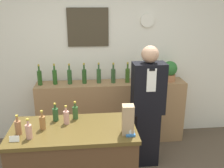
# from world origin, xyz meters

# --- Properties ---
(back_wall) EXTENTS (5.20, 0.09, 2.70)m
(back_wall) POSITION_xyz_m (-0.00, 2.00, 1.36)
(back_wall) COLOR silver
(back_wall) RESTS_ON ground_plane
(back_shelf) EXTENTS (2.29, 0.36, 0.98)m
(back_shelf) POSITION_xyz_m (0.14, 1.76, 0.49)
(back_shelf) COLOR #9E754C
(back_shelf) RESTS_ON ground_plane
(display_counter) EXTENTS (1.29, 0.66, 0.92)m
(display_counter) POSITION_xyz_m (-0.38, 0.47, 0.46)
(display_counter) COLOR #4C331E
(display_counter) RESTS_ON ground_plane
(shopkeeper) EXTENTS (0.42, 0.26, 1.65)m
(shopkeeper) POSITION_xyz_m (0.56, 1.11, 0.82)
(shopkeeper) COLOR black
(shopkeeper) RESTS_ON ground_plane
(potted_plant) EXTENTS (0.23, 0.23, 0.32)m
(potted_plant) POSITION_xyz_m (1.05, 1.74, 1.15)
(potted_plant) COLOR #B27047
(potted_plant) RESTS_ON back_shelf
(paper_bag) EXTENTS (0.12, 0.11, 0.30)m
(paper_bag) POSITION_xyz_m (0.16, 0.30, 1.07)
(paper_bag) COLOR tan
(paper_bag) RESTS_ON display_counter
(tape_dispenser) EXTENTS (0.09, 0.06, 0.07)m
(tape_dispenser) POSITION_xyz_m (0.18, 0.26, 0.95)
(tape_dispenser) COLOR #2D66A8
(tape_dispenser) RESTS_ON display_counter
(price_card_left) EXTENTS (0.09, 0.02, 0.06)m
(price_card_left) POSITION_xyz_m (-0.91, 0.26, 0.95)
(price_card_left) COLOR white
(price_card_left) RESTS_ON display_counter
(counter_bottle_0) EXTENTS (0.06, 0.06, 0.21)m
(counter_bottle_0) POSITION_xyz_m (-0.91, 0.40, 1.00)
(counter_bottle_0) COLOR #9B6542
(counter_bottle_0) RESTS_ON display_counter
(counter_bottle_1) EXTENTS (0.06, 0.06, 0.21)m
(counter_bottle_1) POSITION_xyz_m (-0.79, 0.31, 1.00)
(counter_bottle_1) COLOR tan
(counter_bottle_1) RESTS_ON display_counter
(counter_bottle_2) EXTENTS (0.06, 0.06, 0.21)m
(counter_bottle_2) POSITION_xyz_m (-0.69, 0.48, 1.00)
(counter_bottle_2) COLOR #956435
(counter_bottle_2) RESTS_ON display_counter
(counter_bottle_3) EXTENTS (0.06, 0.06, 0.21)m
(counter_bottle_3) POSITION_xyz_m (-0.58, 0.66, 1.00)
(counter_bottle_3) COLOR #274E28
(counter_bottle_3) RESTS_ON display_counter
(counter_bottle_4) EXTENTS (0.06, 0.06, 0.21)m
(counter_bottle_4) POSITION_xyz_m (-0.45, 0.58, 1.00)
(counter_bottle_4) COLOR tan
(counter_bottle_4) RESTS_ON display_counter
(counter_bottle_5) EXTENTS (0.06, 0.06, 0.21)m
(counter_bottle_5) POSITION_xyz_m (-0.36, 0.69, 1.00)
(counter_bottle_5) COLOR #2E5128
(counter_bottle_5) RESTS_ON display_counter
(shelf_bottle_0) EXTENTS (0.07, 0.07, 0.31)m
(shelf_bottle_0) POSITION_xyz_m (-0.92, 1.75, 1.10)
(shelf_bottle_0) COLOR #27501C
(shelf_bottle_0) RESTS_ON back_shelf
(shelf_bottle_1) EXTENTS (0.07, 0.07, 0.31)m
(shelf_bottle_1) POSITION_xyz_m (-0.70, 1.77, 1.10)
(shelf_bottle_1) COLOR #27571E
(shelf_bottle_1) RESTS_ON back_shelf
(shelf_bottle_2) EXTENTS (0.07, 0.07, 0.31)m
(shelf_bottle_2) POSITION_xyz_m (-0.48, 1.75, 1.10)
(shelf_bottle_2) COLOR #2B5327
(shelf_bottle_2) RESTS_ON back_shelf
(shelf_bottle_3) EXTENTS (0.07, 0.07, 0.31)m
(shelf_bottle_3) POSITION_xyz_m (-0.26, 1.76, 1.10)
(shelf_bottle_3) COLOR #264C1F
(shelf_bottle_3) RESTS_ON back_shelf
(shelf_bottle_4) EXTENTS (0.07, 0.07, 0.31)m
(shelf_bottle_4) POSITION_xyz_m (-0.05, 1.76, 1.10)
(shelf_bottle_4) COLOR #2E542A
(shelf_bottle_4) RESTS_ON back_shelf
(shelf_bottle_5) EXTENTS (0.07, 0.07, 0.31)m
(shelf_bottle_5) POSITION_xyz_m (0.17, 1.74, 1.10)
(shelf_bottle_5) COLOR #2B4A27
(shelf_bottle_5) RESTS_ON back_shelf
(shelf_bottle_6) EXTENTS (0.07, 0.07, 0.31)m
(shelf_bottle_6) POSITION_xyz_m (0.39, 1.74, 1.10)
(shelf_bottle_6) COLOR #35581E
(shelf_bottle_6) RESTS_ON back_shelf
(shelf_bottle_7) EXTENTS (0.07, 0.07, 0.31)m
(shelf_bottle_7) POSITION_xyz_m (0.61, 1.75, 1.10)
(shelf_bottle_7) COLOR #345725
(shelf_bottle_7) RESTS_ON back_shelf
(shelf_bottle_8) EXTENTS (0.07, 0.07, 0.31)m
(shelf_bottle_8) POSITION_xyz_m (0.83, 1.78, 1.10)
(shelf_bottle_8) COLOR #2B541E
(shelf_bottle_8) RESTS_ON back_shelf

